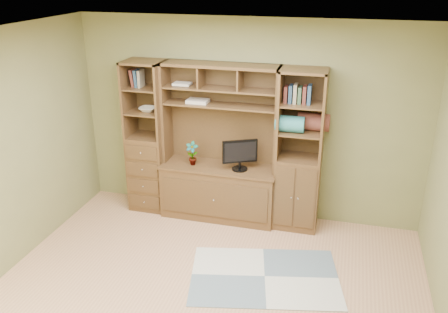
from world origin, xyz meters
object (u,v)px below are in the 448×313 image
(left_tower, at_px, (148,137))
(monitor, at_px, (240,150))
(center_hutch, at_px, (219,145))
(right_tower, at_px, (299,152))

(left_tower, xyz_separation_m, monitor, (1.29, -0.07, -0.02))
(center_hutch, distance_m, monitor, 0.29)
(left_tower, xyz_separation_m, right_tower, (2.02, 0.00, 0.00))
(left_tower, bearing_deg, monitor, -3.33)
(right_tower, bearing_deg, monitor, -174.19)
(right_tower, height_order, monitor, right_tower)
(left_tower, relative_size, monitor, 3.70)
(center_hutch, relative_size, left_tower, 1.00)
(right_tower, bearing_deg, center_hutch, -177.77)
(center_hutch, distance_m, left_tower, 1.00)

